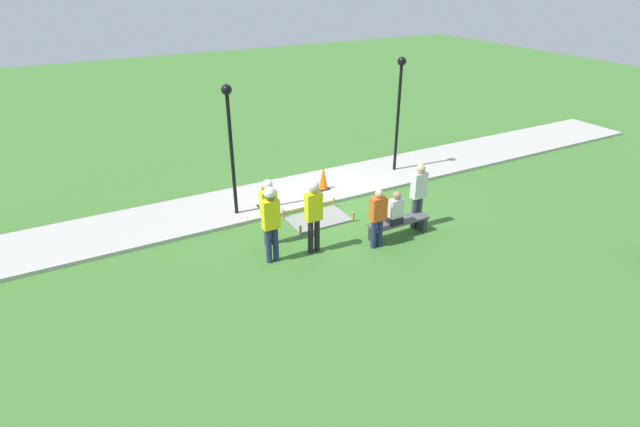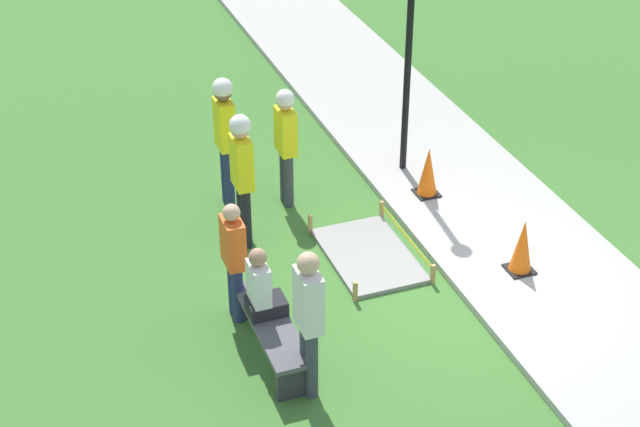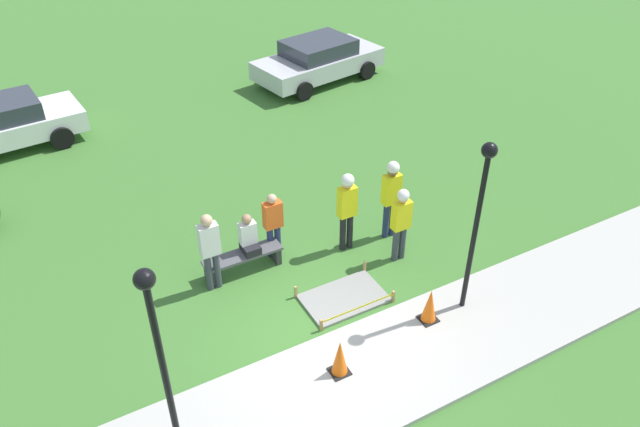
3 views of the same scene
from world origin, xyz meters
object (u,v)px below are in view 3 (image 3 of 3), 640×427
(person_seated_on_bench, at_px, (249,237))
(worker_trainee, at_px, (401,219))
(worker_assistant, at_px, (391,192))
(parked_car_white, at_px, (1,125))
(worker_supervisor, at_px, (347,204))
(lamppost_near, at_px, (480,205))
(lamppost_far, at_px, (159,346))
(traffic_cone_far_patch, at_px, (430,305))
(traffic_cone_near_patch, at_px, (340,357))
(bystander_in_orange_shirt, at_px, (273,222))
(park_bench, at_px, (243,259))
(bystander_in_gray_shirt, at_px, (210,247))
(parked_car_silver, at_px, (318,60))

(person_seated_on_bench, distance_m, worker_trainee, 3.22)
(worker_assistant, height_order, parked_car_white, worker_assistant)
(worker_supervisor, bearing_deg, worker_assistant, -3.87)
(lamppost_near, relative_size, lamppost_far, 0.97)
(traffic_cone_far_patch, relative_size, lamppost_far, 0.20)
(traffic_cone_near_patch, bearing_deg, worker_assistant, 44.48)
(traffic_cone_near_patch, xyz_separation_m, bystander_in_orange_shirt, (0.47, 3.64, 0.42))
(traffic_cone_far_patch, distance_m, bystander_in_orange_shirt, 3.77)
(traffic_cone_far_patch, relative_size, bystander_in_orange_shirt, 0.47)
(park_bench, bearing_deg, bystander_in_gray_shirt, -165.68)
(parked_car_white, bearing_deg, traffic_cone_far_patch, -66.27)
(traffic_cone_far_patch, xyz_separation_m, bystander_in_orange_shirt, (-1.68, 3.35, 0.42))
(parked_car_silver, bearing_deg, park_bench, -137.91)
(worker_assistant, bearing_deg, traffic_cone_far_patch, -108.60)
(parked_car_silver, bearing_deg, worker_trainee, -118.94)
(park_bench, bearing_deg, parked_car_white, 114.60)
(park_bench, relative_size, person_seated_on_bench, 1.91)
(worker_assistant, relative_size, worker_trainee, 1.10)
(traffic_cone_far_patch, bearing_deg, worker_supervisor, 93.56)
(worker_supervisor, xyz_separation_m, parked_car_white, (-6.08, 8.57, -0.44))
(lamppost_far, bearing_deg, worker_assistant, 28.67)
(traffic_cone_near_patch, height_order, worker_supervisor, worker_supervisor)
(worker_trainee, distance_m, bystander_in_orange_shirt, 2.72)
(worker_supervisor, xyz_separation_m, bystander_in_gray_shirt, (-3.05, 0.18, -0.13))
(park_bench, xyz_separation_m, worker_assistant, (3.41, -0.44, 0.87))
(person_seated_on_bench, bearing_deg, worker_assistant, -8.62)
(park_bench, bearing_deg, person_seated_on_bench, 14.89)
(bystander_in_gray_shirt, distance_m, parked_car_white, 8.93)
(lamppost_near, height_order, parked_car_white, lamppost_near)
(bystander_in_gray_shirt, bearing_deg, park_bench, 14.32)
(park_bench, distance_m, parked_car_silver, 10.35)
(bystander_in_orange_shirt, bearing_deg, worker_assistant, -13.64)
(person_seated_on_bench, xyz_separation_m, parked_car_white, (-3.95, 8.15, -0.07))
(bystander_in_orange_shirt, relative_size, parked_car_white, 0.36)
(person_seated_on_bench, distance_m, bystander_in_orange_shirt, 0.65)
(bystander_in_orange_shirt, bearing_deg, worker_trainee, -31.66)
(lamppost_near, bearing_deg, park_bench, 136.57)
(worker_trainee, height_order, parked_car_white, worker_trainee)
(lamppost_far, bearing_deg, bystander_in_gray_shirt, 62.02)
(lamppost_far, bearing_deg, worker_supervisor, 34.30)
(park_bench, height_order, worker_supervisor, worker_supervisor)
(person_seated_on_bench, relative_size, lamppost_near, 0.24)
(traffic_cone_near_patch, xyz_separation_m, worker_trainee, (2.78, 2.21, 0.59))
(park_bench, height_order, parked_car_white, parked_car_white)
(traffic_cone_far_patch, bearing_deg, bystander_in_orange_shirt, 116.59)
(traffic_cone_near_patch, distance_m, parked_car_silver, 13.08)
(traffic_cone_near_patch, relative_size, parked_car_white, 0.17)
(worker_supervisor, bearing_deg, traffic_cone_far_patch, -86.44)
(traffic_cone_near_patch, distance_m, park_bench, 3.47)
(worker_supervisor, height_order, lamppost_near, lamppost_near)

